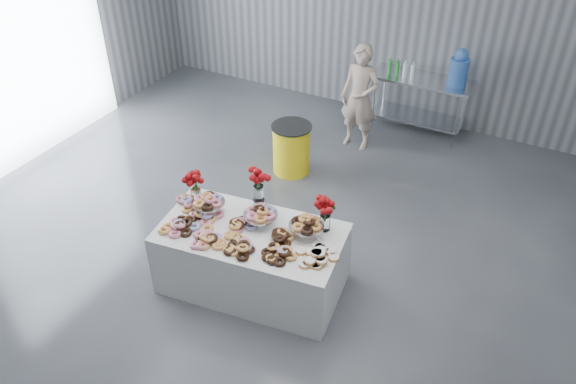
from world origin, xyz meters
name	(u,v)px	position (x,y,z in m)	size (l,w,h in m)	color
ground	(234,274)	(0.00, 0.00, 0.00)	(9.00, 9.00, 0.00)	#393C41
room_walls	(195,41)	(-0.27, 0.07, 2.64)	(8.04, 9.04, 4.02)	gray
display_table	(252,259)	(0.27, -0.03, 0.38)	(1.90, 1.00, 0.75)	white
prep_table	(420,95)	(0.82, 4.10, 0.62)	(1.50, 0.60, 0.90)	silver
donut_mounds	(248,231)	(0.27, -0.08, 0.80)	(1.80, 0.80, 0.09)	#E8BC55
cake_stand_left	(208,201)	(-0.30, 0.05, 0.89)	(0.36, 0.36, 0.17)	silver
cake_stand_mid	(260,213)	(0.30, 0.12, 0.89)	(0.36, 0.36, 0.17)	silver
cake_stand_right	(306,224)	(0.80, 0.18, 0.89)	(0.36, 0.36, 0.17)	silver
danish_pile	(316,254)	(1.03, -0.09, 0.81)	(0.48, 0.48, 0.11)	white
bouquet_left	(194,180)	(-0.51, 0.12, 1.05)	(0.26, 0.26, 0.42)	white
bouquet_right	(326,206)	(0.93, 0.35, 1.05)	(0.26, 0.26, 0.42)	white
bouquet_center	(258,182)	(0.18, 0.31, 1.13)	(0.26, 0.26, 0.57)	silver
water_jug	(459,69)	(1.32, 4.10, 1.15)	(0.28, 0.28, 0.55)	#4384E6
drink_bottles	(401,68)	(0.50, 4.00, 1.04)	(0.54, 0.08, 0.27)	#268C33
person	(360,98)	(0.15, 3.26, 0.79)	(0.58, 0.38, 1.58)	#CC8C93
trash_barrel	(291,148)	(-0.40, 2.17, 0.36)	(0.56, 0.56, 0.72)	yellow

